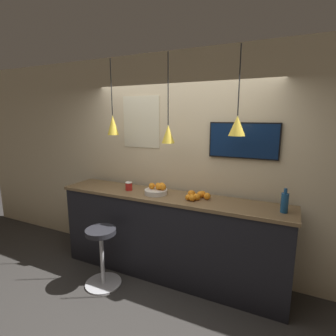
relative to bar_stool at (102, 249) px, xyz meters
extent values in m
plane|color=#33302D|center=(0.65, -0.14, -0.48)|extent=(14.00, 14.00, 0.00)
cube|color=beige|center=(0.65, 0.91, 0.97)|extent=(8.00, 0.06, 2.90)
cube|color=black|center=(0.65, 0.53, 0.06)|extent=(2.95, 0.50, 1.07)
cube|color=brown|center=(0.65, 0.53, 0.61)|extent=(2.99, 0.54, 0.04)
cylinder|color=#B7B7BC|center=(0.00, 0.00, -0.47)|extent=(0.45, 0.45, 0.02)
cylinder|color=#B7B7BC|center=(0.00, 0.00, -0.13)|extent=(0.05, 0.05, 0.66)
cylinder|color=#232328|center=(0.00, 0.00, 0.23)|extent=(0.37, 0.37, 0.06)
cylinder|color=beige|center=(0.49, 0.51, 0.66)|extent=(0.29, 0.29, 0.06)
sphere|color=orange|center=(0.53, 0.52, 0.73)|extent=(0.08, 0.08, 0.08)
sphere|color=orange|center=(0.58, 0.52, 0.73)|extent=(0.08, 0.08, 0.08)
sphere|color=orange|center=(0.43, 0.51, 0.73)|extent=(0.08, 0.08, 0.08)
sphere|color=orange|center=(0.55, 0.57, 0.73)|extent=(0.08, 0.08, 0.08)
sphere|color=orange|center=(0.50, 0.56, 0.73)|extent=(0.08, 0.08, 0.08)
sphere|color=orange|center=(1.07, 0.63, 0.67)|extent=(0.08, 0.08, 0.08)
sphere|color=orange|center=(1.01, 0.44, 0.67)|extent=(0.08, 0.08, 0.08)
sphere|color=orange|center=(1.02, 0.52, 0.67)|extent=(0.07, 0.07, 0.07)
sphere|color=orange|center=(1.00, 0.46, 0.67)|extent=(0.08, 0.08, 0.08)
sphere|color=orange|center=(0.94, 0.58, 0.67)|extent=(0.09, 0.09, 0.09)
sphere|color=orange|center=(1.05, 0.51, 0.67)|extent=(0.07, 0.07, 0.07)
sphere|color=orange|center=(1.05, 0.61, 0.67)|extent=(0.08, 0.08, 0.08)
sphere|color=orange|center=(0.95, 0.46, 0.67)|extent=(0.07, 0.07, 0.07)
sphere|color=orange|center=(1.04, 0.50, 0.67)|extent=(0.08, 0.08, 0.08)
sphere|color=orange|center=(1.15, 0.58, 0.67)|extent=(0.08, 0.08, 0.08)
sphere|color=orange|center=(0.95, 0.61, 0.67)|extent=(0.08, 0.08, 0.08)
cylinder|color=navy|center=(1.99, 0.51, 0.73)|extent=(0.08, 0.08, 0.21)
cylinder|color=navy|center=(1.99, 0.51, 0.86)|extent=(0.03, 0.03, 0.05)
cylinder|color=red|center=(0.08, 0.51, 0.68)|extent=(0.09, 0.09, 0.10)
cylinder|color=white|center=(0.08, 0.51, 0.74)|extent=(0.09, 0.09, 0.01)
cylinder|color=black|center=(-0.16, 0.53, 1.97)|extent=(0.01, 0.01, 0.71)
cone|color=gold|center=(-0.16, 0.53, 1.49)|extent=(0.15, 0.15, 0.26)
sphere|color=#F9EFCC|center=(-0.16, 0.53, 1.38)|extent=(0.04, 0.04, 0.04)
cylinder|color=black|center=(0.65, 0.53, 1.91)|extent=(0.01, 0.01, 0.82)
cone|color=gold|center=(0.65, 0.53, 1.40)|extent=(0.16, 0.16, 0.22)
sphere|color=#F9EFCC|center=(0.65, 0.53, 1.31)|extent=(0.04, 0.04, 0.04)
cylinder|color=black|center=(1.46, 0.53, 1.97)|extent=(0.01, 0.01, 0.71)
cone|color=gold|center=(1.46, 0.53, 1.51)|extent=(0.18, 0.18, 0.21)
sphere|color=#F9EFCC|center=(1.46, 0.53, 1.42)|extent=(0.04, 0.04, 0.04)
cube|color=black|center=(1.48, 0.86, 1.32)|extent=(0.81, 0.04, 0.43)
cube|color=#0F2347|center=(1.48, 0.84, 1.32)|extent=(0.78, 0.01, 0.40)
cube|color=beige|center=(0.07, 0.87, 1.53)|extent=(0.57, 0.01, 0.71)
camera|label=1|loc=(2.01, -2.32, 1.61)|focal=28.00mm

